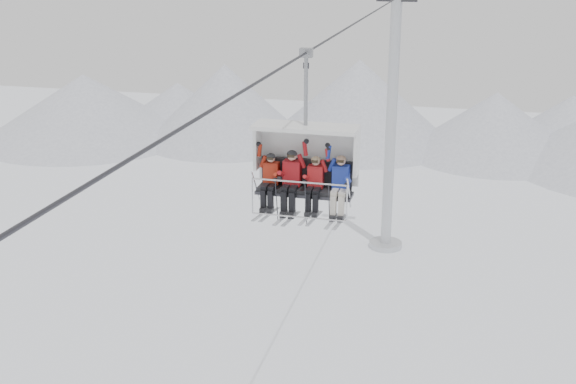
% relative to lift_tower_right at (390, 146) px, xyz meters
% --- Properties ---
extents(ridgeline, '(72.00, 21.00, 7.00)m').
position_rel_lift_tower_right_xyz_m(ridgeline, '(-1.58, 20.05, -2.94)').
color(ridgeline, silver).
rests_on(ridgeline, ground).
extents(lift_tower_right, '(2.00, 1.80, 13.48)m').
position_rel_lift_tower_right_xyz_m(lift_tower_right, '(0.00, 0.00, 0.00)').
color(lift_tower_right, '#B7BABF').
rests_on(lift_tower_right, ground).
extents(haul_cable, '(0.06, 50.00, 0.06)m').
position_rel_lift_tower_right_xyz_m(haul_cable, '(0.00, -22.00, 7.52)').
color(haul_cable, '#2E2E33').
rests_on(haul_cable, lift_tower_left).
extents(chairlift_carrier, '(2.56, 1.17, 3.98)m').
position_rel_lift_tower_right_xyz_m(chairlift_carrier, '(0.00, -20.12, 4.93)').
color(chairlift_carrier, black).
rests_on(chairlift_carrier, haul_cable).
extents(skier_far_left, '(0.38, 1.69, 1.53)m').
position_rel_lift_tower_right_xyz_m(skier_far_left, '(-0.85, -20.44, 4.40)').
color(skier_far_left, '#A82613').
rests_on(skier_far_left, chairlift_carrier).
extents(skier_center_left, '(0.43, 1.69, 1.70)m').
position_rel_lift_tower_right_xyz_m(skier_center_left, '(-0.31, -20.43, 4.45)').
color(skier_center_left, '#A3151A').
rests_on(skier_center_left, chairlift_carrier).
extents(skier_center_right, '(0.38, 1.69, 1.53)m').
position_rel_lift_tower_right_xyz_m(skier_center_right, '(0.28, -20.44, 4.40)').
color(skier_center_right, '#AD1A1D').
rests_on(skier_center_right, chairlift_carrier).
extents(skier_far_right, '(0.41, 1.69, 1.62)m').
position_rel_lift_tower_right_xyz_m(skier_far_right, '(0.91, -20.43, 4.43)').
color(skier_far_right, '#1D319B').
rests_on(skier_far_right, chairlift_carrier).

